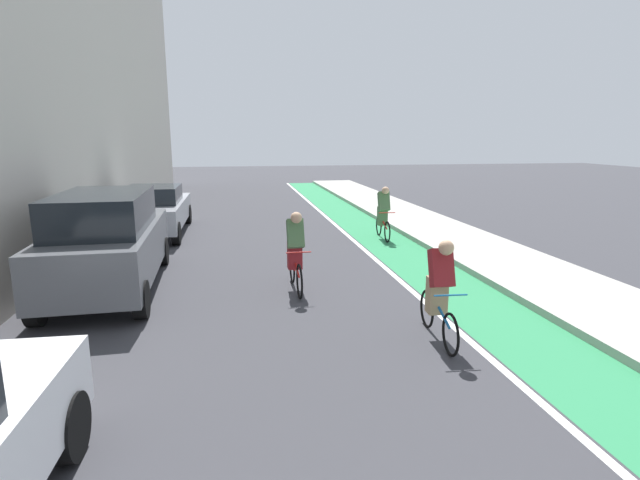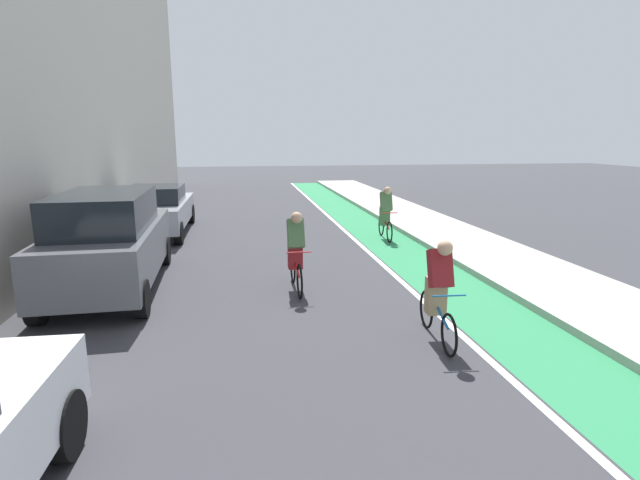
# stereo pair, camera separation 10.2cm
# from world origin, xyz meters

# --- Properties ---
(ground_plane) EXTENTS (79.28, 79.28, 0.00)m
(ground_plane) POSITION_xyz_m (0.00, 14.02, 0.00)
(ground_plane) COLOR #38383D
(bike_lane_paint) EXTENTS (1.60, 36.04, 0.00)m
(bike_lane_paint) POSITION_xyz_m (3.54, 16.02, 0.00)
(bike_lane_paint) COLOR #2D8451
(bike_lane_paint) RESTS_ON ground
(lane_divider_stripe) EXTENTS (0.12, 36.04, 0.00)m
(lane_divider_stripe) POSITION_xyz_m (2.64, 16.02, 0.00)
(lane_divider_stripe) COLOR white
(lane_divider_stripe) RESTS_ON ground
(sidewalk_right) EXTENTS (2.53, 36.04, 0.14)m
(sidewalk_right) POSITION_xyz_m (5.60, 16.02, 0.07)
(sidewalk_right) COLOR #A8A59E
(sidewalk_right) RESTS_ON ground
(parked_suv_gray) EXTENTS (2.01, 4.81, 1.98)m
(parked_suv_gray) POSITION_xyz_m (-3.29, 11.73, 1.02)
(parked_suv_gray) COLOR #595B60
(parked_suv_gray) RESTS_ON ground
(parked_sedan_silver) EXTENTS (1.85, 4.70, 1.53)m
(parked_sedan_silver) POSITION_xyz_m (-3.29, 17.61, 0.79)
(parked_sedan_silver) COLOR #9EA0A8
(parked_sedan_silver) RESTS_ON ground
(cyclist_mid) EXTENTS (0.48, 1.67, 1.59)m
(cyclist_mid) POSITION_xyz_m (2.16, 8.30, 0.80)
(cyclist_mid) COLOR black
(cyclist_mid) RESTS_ON ground
(cyclist_trailing) EXTENTS (0.48, 1.72, 1.62)m
(cyclist_trailing) POSITION_xyz_m (0.35, 11.11, 0.85)
(cyclist_trailing) COLOR black
(cyclist_trailing) RESTS_ON ground
(cyclist_far) EXTENTS (0.48, 1.67, 1.59)m
(cyclist_far) POSITION_xyz_m (3.57, 15.69, 0.84)
(cyclist_far) COLOR black
(cyclist_far) RESTS_ON ground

